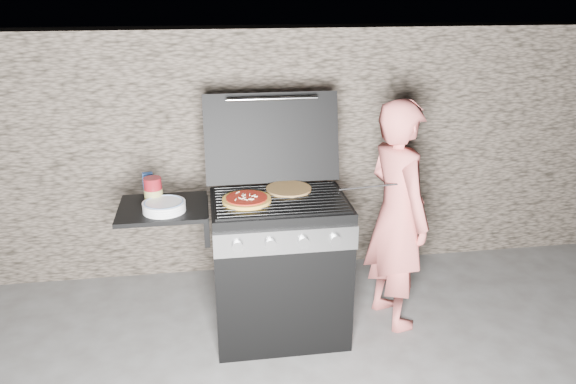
{
  "coord_description": "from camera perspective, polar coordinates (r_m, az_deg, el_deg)",
  "views": [
    {
      "loc": [
        -0.4,
        -3.02,
        2.11
      ],
      "look_at": [
        0.05,
        0.0,
        0.95
      ],
      "focal_mm": 35.0,
      "sensor_mm": 36.0,
      "label": 1
    }
  ],
  "objects": [
    {
      "name": "pizza_topped",
      "position": [
        3.24,
        -4.22,
        -0.72
      ],
      "size": [
        0.31,
        0.31,
        0.03
      ],
      "primitive_type": null,
      "rotation": [
        0.0,
        0.0,
        0.1
      ],
      "color": "#C58D45",
      "rests_on": "gas_grill"
    },
    {
      "name": "gas_grill",
      "position": [
        3.45,
        -4.98,
        -7.96
      ],
      "size": [
        1.34,
        0.79,
        0.91
      ],
      "primitive_type": null,
      "color": "black",
      "rests_on": "ground"
    },
    {
      "name": "ground",
      "position": [
        3.71,
        -0.79,
        -13.89
      ],
      "size": [
        50.0,
        50.0,
        0.0
      ],
      "primitive_type": "plane",
      "color": "#4C4843"
    },
    {
      "name": "pizza_plain",
      "position": [
        3.41,
        0.07,
        0.31
      ],
      "size": [
        0.29,
        0.29,
        0.01
      ],
      "primitive_type": "cylinder",
      "rotation": [
        0.0,
        0.0,
        -0.04
      ],
      "color": "tan",
      "rests_on": "gas_grill"
    },
    {
      "name": "sauce_jar",
      "position": [
        3.29,
        -13.53,
        0.12
      ],
      "size": [
        0.12,
        0.12,
        0.16
      ],
      "primitive_type": "cylinder",
      "rotation": [
        0.0,
        0.0,
        -0.19
      ],
      "color": "maroon",
      "rests_on": "gas_grill"
    },
    {
      "name": "stone_wall",
      "position": [
        4.27,
        -2.77,
        4.3
      ],
      "size": [
        8.0,
        0.35,
        1.8
      ],
      "primitive_type": "cube",
      "color": "#7A6A5B",
      "rests_on": "ground"
    },
    {
      "name": "blue_carton",
      "position": [
        3.46,
        -14.03,
        0.88
      ],
      "size": [
        0.06,
        0.04,
        0.13
      ],
      "primitive_type": "cube",
      "rotation": [
        0.0,
        0.0,
        0.13
      ],
      "color": "#29509B",
      "rests_on": "gas_grill"
    },
    {
      "name": "person",
      "position": [
        3.56,
        11.02,
        -2.36
      ],
      "size": [
        0.48,
        0.61,
        1.47
      ],
      "primitive_type": "imported",
      "rotation": [
        0.0,
        0.0,
        1.83
      ],
      "color": "#DD6761",
      "rests_on": "ground"
    },
    {
      "name": "tongs",
      "position": [
        3.38,
        8.64,
        0.49
      ],
      "size": [
        0.39,
        0.15,
        0.08
      ],
      "primitive_type": "cylinder",
      "rotation": [
        0.0,
        1.4,
        -0.34
      ],
      "color": "black",
      "rests_on": "gas_grill"
    },
    {
      "name": "plate_stack",
      "position": [
        3.19,
        -12.47,
        -1.46
      ],
      "size": [
        0.27,
        0.27,
        0.05
      ],
      "primitive_type": "cylinder",
      "rotation": [
        0.0,
        0.0,
        -0.16
      ],
      "color": "white",
      "rests_on": "gas_grill"
    }
  ]
}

